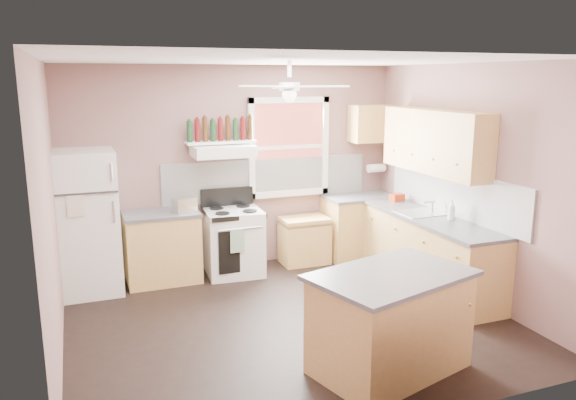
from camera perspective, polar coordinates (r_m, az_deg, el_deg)
name	(u,v)px	position (r m, az deg, el deg)	size (l,w,h in m)	color
floor	(289,321)	(6.12, 0.13, -12.16)	(4.50, 4.50, 0.00)	black
ceiling	(289,60)	(5.57, 0.15, 14.02)	(4.50, 4.50, 0.00)	white
wall_back	(235,168)	(7.58, -5.39, 3.29)	(4.50, 0.05, 2.70)	#7E5A56
wall_right	(473,182)	(6.83, 18.24, 1.71)	(0.05, 4.00, 2.70)	#7E5A56
wall_left	(47,217)	(5.33, -23.32, -1.55)	(0.05, 4.00, 2.70)	#7E5A56
backsplash_back	(268,179)	(7.71, -2.06, 2.16)	(2.90, 0.03, 0.55)	white
backsplash_right	(453,193)	(7.07, 16.38, 0.73)	(0.03, 2.60, 0.55)	white
window_view	(288,147)	(7.74, 0.03, 5.39)	(1.00, 0.02, 1.20)	maroon
window_frame	(289,147)	(7.72, 0.11, 5.37)	(1.16, 0.07, 1.36)	white
refrigerator	(86,223)	(7.04, -19.82, -2.18)	(0.73, 0.71, 1.72)	white
base_cabinet_left	(162,248)	(7.27, -12.64, -4.81)	(0.90, 0.60, 0.86)	tan
counter_left	(161,214)	(7.15, -12.80, -1.37)	(0.92, 0.62, 0.04)	#4B4B4E
toaster	(184,205)	(7.06, -10.48, -0.53)	(0.28, 0.16, 0.18)	silver
stove	(234,242)	(7.38, -5.52, -4.30)	(0.71, 0.64, 0.86)	white
range_hood	(223,151)	(7.22, -6.60, 4.97)	(0.78, 0.50, 0.14)	white
bottle_shelf	(221,142)	(7.33, -6.86, 5.86)	(0.90, 0.26, 0.03)	white
cart	(304,240)	(7.81, 1.69, -4.12)	(0.65, 0.43, 0.65)	tan
base_cabinet_corner	(360,227)	(8.13, 7.36, -2.78)	(1.00, 0.60, 0.86)	tan
base_cabinet_right	(429,254)	(7.09, 14.17, -5.34)	(0.60, 2.20, 0.86)	tan
counter_corner	(361,197)	(8.02, 7.44, 0.32)	(1.02, 0.62, 0.04)	#4B4B4E
counter_right	(431,218)	(6.96, 14.29, -1.81)	(0.62, 2.22, 0.04)	#4B4B4E
sink	(421,213)	(7.12, 13.38, -1.33)	(0.55, 0.45, 0.03)	silver
faucet	(432,206)	(7.19, 14.46, -0.64)	(0.03, 0.03, 0.14)	silver
upper_cabinet_right	(435,141)	(7.05, 14.68, 5.78)	(0.33, 1.80, 0.76)	tan
upper_cabinet_corner	(371,123)	(8.08, 8.47, 7.70)	(0.60, 0.33, 0.52)	tan
paper_towel	(376,168)	(8.25, 8.95, 3.22)	(0.12, 0.12, 0.26)	white
island	(390,324)	(5.10, 10.31, -12.29)	(1.29, 0.81, 0.86)	tan
island_top	(392,275)	(4.93, 10.52, -7.52)	(1.36, 0.89, 0.04)	#4B4B4E
ceiling_fan_hub	(289,87)	(5.57, 0.15, 11.45)	(0.20, 0.20, 0.08)	white
soap_bottle	(452,210)	(6.82, 16.30, -1.01)	(0.09, 0.09, 0.24)	silver
red_caddy	(397,197)	(7.72, 11.01, 0.26)	(0.18, 0.12, 0.10)	#AD2F0E
wine_bottles	(221,130)	(7.31, -6.85, 7.11)	(0.86, 0.06, 0.31)	#143819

